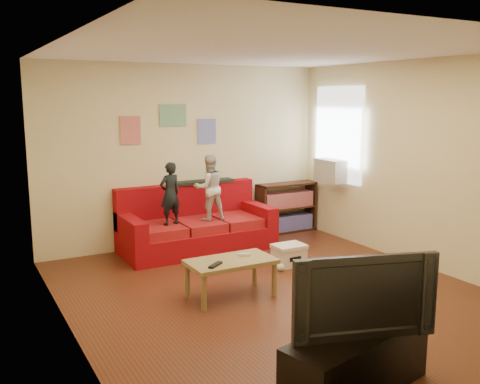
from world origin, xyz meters
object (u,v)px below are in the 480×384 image
child_b (209,188)px  television (359,293)px  child_a (170,194)px  bookshelf (286,210)px  coffee_table (231,265)px  sofa (195,228)px  file_box (289,255)px  tv_stand (357,363)px

child_b → television: child_b is taller
child_a → bookshelf: 2.30m
child_b → coffee_table: bearing=74.6°
bookshelf → sofa: bearing=-172.7°
child_b → file_box: 1.52m
child_b → coffee_table: 1.96m
coffee_table → file_box: bearing=27.9°
file_box → tv_stand: bearing=-114.6°
child_a → file_box: size_ratio=2.12×
television → sofa: bearing=100.0°
bookshelf → television: size_ratio=0.94×
coffee_table → tv_stand: tv_stand is taller
sofa → television: (-0.53, -4.16, 0.47)m
file_box → child_a: bearing=136.9°
bookshelf → coffee_table: bearing=-135.1°
child_a → bookshelf: child_a is taller
child_a → tv_stand: (-0.08, -3.98, -0.66)m
child_a → coffee_table: 1.86m
sofa → file_box: sofa is taller
bookshelf → television: bearing=-117.5°
child_b → television: 4.04m
file_box → coffee_table: bearing=-152.1°
file_box → tv_stand: (-1.30, -2.84, 0.10)m
child_a → coffee_table: (0.01, -1.79, -0.52)m
tv_stand → television: television is taller
bookshelf → tv_stand: 4.94m
sofa → television: 4.22m
child_b → file_box: child_b is taller
coffee_table → television: size_ratio=0.89×
sofa → child_a: size_ratio=2.50×
child_b → child_a: bearing=3.0°
child_a → file_box: bearing=124.8°
sofa → television: bearing=-97.3°
sofa → child_b: child_b is taller
sofa → file_box: size_ratio=5.29×
file_box → television: television is taller
sofa → child_b: size_ratio=2.31×
bookshelf → tv_stand: bookshelf is taller
coffee_table → tv_stand: 2.20m
sofa → bookshelf: sofa is taller
sofa → file_box: (0.77, -1.32, -0.18)m
tv_stand → file_box: bearing=52.9°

